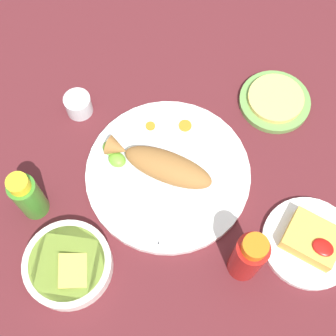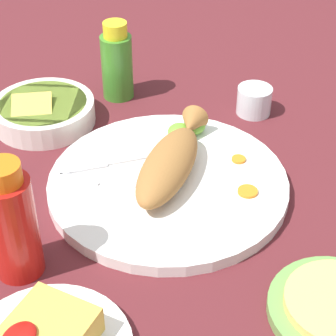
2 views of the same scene
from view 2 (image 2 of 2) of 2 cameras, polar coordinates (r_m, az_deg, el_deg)
The scene contains 13 objects.
ground_plane at distance 0.89m, azimuth 0.00°, elevation -1.96°, with size 4.00×4.00×0.00m, color #561E23.
main_plate at distance 0.88m, azimuth 0.00°, elevation -1.50°, with size 0.35×0.35×0.02m, color white.
fried_fish at distance 0.87m, azimuth 0.27°, elevation 0.70°, with size 0.24×0.09×0.05m.
fork_near at distance 0.87m, azimuth -5.84°, elevation -1.31°, with size 0.07×0.18×0.00m.
fork_far at distance 0.91m, azimuth -5.21°, elevation 0.55°, with size 0.14×0.14×0.00m.
carrot_slice_near at distance 0.86m, azimuth 7.48°, elevation -2.19°, with size 0.03×0.03×0.00m, color orange.
carrot_slice_mid at distance 0.92m, azimuth 6.64°, elevation 0.82°, with size 0.02×0.02×0.00m, color orange.
lime_wedge_main at distance 0.97m, azimuth 2.48°, elevation 3.96°, with size 0.04×0.03×0.02m, color #6BB233.
lime_wedge_side at distance 0.96m, azimuth 0.97°, elevation 3.47°, with size 0.04×0.03×0.02m, color #6BB233.
hot_sauce_bottle_red at distance 0.74m, azimuth -14.42°, elevation -5.04°, with size 0.06×0.06×0.16m.
hot_sauce_bottle_green at distance 1.08m, azimuth -4.81°, elevation 9.79°, with size 0.05×0.05×0.14m.
salt_cup at distance 1.06m, azimuth 8.07°, elevation 6.15°, with size 0.06×0.06×0.05m.
guacamole_bowl at distance 1.04m, azimuth -11.58°, elevation 5.26°, with size 0.17×0.17×0.05m.
Camera 2 is at (0.61, 0.31, 0.56)m, focal length 65.00 mm.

